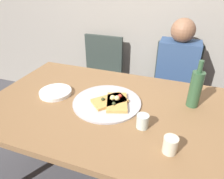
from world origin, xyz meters
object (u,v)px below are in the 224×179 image
at_px(pizza_tray, 107,102).
at_px(chair_right, 174,84).
at_px(pizza_slice_last, 110,101).
at_px(plate_stack, 56,92).
at_px(pizza_slice_extra, 117,102).
at_px(tumbler_near, 170,145).
at_px(wine_bottle, 196,89).
at_px(dining_table, 109,114).
at_px(guest_in_sweater, 175,79).
at_px(tumbler_far, 143,121).
at_px(chair_left, 100,72).

bearing_deg(pizza_tray, chair_right, 66.01).
bearing_deg(pizza_slice_last, plate_stack, -178.03).
distance_m(pizza_tray, plate_stack, 0.39).
relative_size(pizza_slice_extra, tumbler_near, 2.86).
relative_size(pizza_tray, tumbler_near, 5.21).
xyz_separation_m(pizza_slice_last, wine_bottle, (0.51, 0.16, 0.10)).
bearing_deg(dining_table, guest_in_sweater, 63.50).
bearing_deg(guest_in_sweater, pizza_tray, 61.78).
bearing_deg(plate_stack, tumbler_near, -18.90).
bearing_deg(wine_bottle, tumbler_far, -128.76).
bearing_deg(chair_left, dining_table, 116.05).
bearing_deg(chair_right, dining_table, 67.45).
bearing_deg(pizza_slice_extra, pizza_slice_last, -177.98).
distance_m(pizza_slice_last, tumbler_near, 0.51).
height_order(pizza_slice_extra, plate_stack, pizza_slice_extra).
height_order(tumbler_near, chair_right, chair_right).
xyz_separation_m(pizza_tray, guest_in_sweater, (0.39, 0.73, -0.11)).
distance_m(tumbler_near, chair_left, 1.49).
bearing_deg(tumbler_near, guest_in_sweater, 92.40).
bearing_deg(plate_stack, dining_table, -0.94).
bearing_deg(pizza_slice_last, tumbler_near, -35.68).
height_order(tumbler_far, guest_in_sweater, guest_in_sweater).
bearing_deg(dining_table, chair_left, 116.05).
bearing_deg(guest_in_sweater, dining_table, 63.50).
relative_size(pizza_tray, pizza_slice_extra, 1.82).
height_order(pizza_slice_extra, tumbler_near, tumbler_near).
height_order(tumbler_near, plate_stack, tumbler_near).
relative_size(tumbler_near, tumbler_far, 1.07).
height_order(tumbler_near, guest_in_sweater, guest_in_sweater).
bearing_deg(dining_table, pizza_slice_extra, 23.69).
height_order(dining_table, plate_stack, plate_stack).
relative_size(pizza_slice_extra, wine_bottle, 0.80).
xyz_separation_m(tumbler_near, chair_right, (-0.04, 1.18, -0.27)).
height_order(pizza_slice_last, guest_in_sweater, guest_in_sweater).
xyz_separation_m(chair_left, guest_in_sweater, (0.82, -0.15, 0.13)).
bearing_deg(pizza_slice_extra, dining_table, -156.31).
distance_m(tumbler_near, guest_in_sweater, 1.04).
height_order(dining_table, guest_in_sweater, guest_in_sweater).
relative_size(tumbler_near, plate_stack, 0.38).
bearing_deg(pizza_slice_extra, wine_bottle, 19.07).
xyz_separation_m(dining_table, pizza_slice_extra, (0.05, 0.02, 0.09)).
height_order(dining_table, pizza_tray, pizza_tray).
distance_m(pizza_tray, chair_left, 1.01).
height_order(pizza_tray, plate_stack, plate_stack).
xyz_separation_m(pizza_tray, chair_left, (-0.42, 0.89, -0.23)).
distance_m(chair_left, chair_right, 0.82).
relative_size(pizza_slice_extra, tumbler_far, 3.08).
relative_size(pizza_slice_last, tumbler_far, 3.07).
bearing_deg(guest_in_sweater, tumbler_far, 82.35).
bearing_deg(chair_left, pizza_tray, 115.60).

